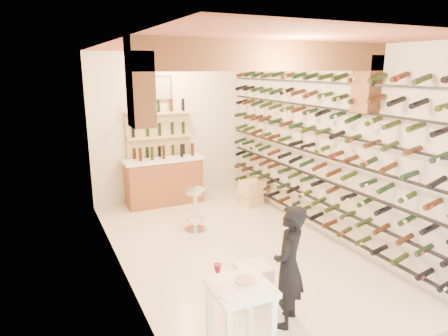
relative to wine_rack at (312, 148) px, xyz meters
name	(u,v)px	position (x,y,z in m)	size (l,w,h in m)	color
ground	(232,249)	(-1.53, 0.00, -1.55)	(6.00, 6.00, 0.00)	silver
room_shell	(241,113)	(-1.53, -0.26, 0.70)	(3.52, 6.02, 3.21)	beige
wine_rack	(312,148)	(0.00, 0.00, 0.00)	(0.32, 5.70, 2.56)	black
back_counter	(164,180)	(-1.83, 2.65, -1.02)	(1.70, 0.62, 1.29)	brown
back_shelving	(160,149)	(-1.83, 2.89, -0.38)	(1.40, 0.31, 2.73)	tan
tasting_table	(240,299)	(-2.60, -2.28, -0.86)	(0.60, 0.60, 1.02)	white
white_stool	(253,283)	(-1.96, -1.43, -1.31)	(0.39, 0.39, 0.49)	white
person	(289,266)	(-1.83, -1.99, -0.83)	(0.53, 0.35, 1.44)	black
chrome_barstool	(195,207)	(-1.79, 0.96, -1.09)	(0.41, 0.41, 0.79)	silver
crate_lower	(252,200)	(-0.18, 1.70, -1.42)	(0.43, 0.30, 0.26)	#E4B37D
crate_upper	(252,187)	(-0.18, 1.70, -1.14)	(0.51, 0.35, 0.29)	#E4B37D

